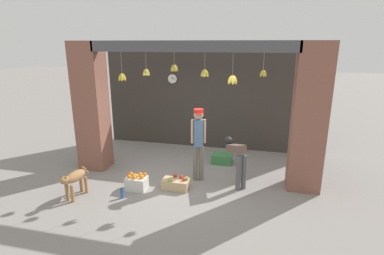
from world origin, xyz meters
name	(u,v)px	position (x,y,z in m)	size (l,w,h in m)	color
ground_plane	(188,181)	(0.00, 0.00, 0.00)	(60.00, 60.00, 0.00)	gray
shop_back_wall	(209,96)	(0.00, 2.57, 1.61)	(6.48, 0.12, 3.22)	#38332D
shop_pillar_left	(92,107)	(-2.59, 0.30, 1.61)	(0.70, 0.60, 3.22)	brown
shop_pillar_right	(309,119)	(2.59, 0.30, 1.61)	(0.70, 0.60, 3.22)	brown
storefront_awning	(189,48)	(-0.01, 0.12, 3.06)	(4.58, 0.31, 0.91)	#4C4C51
dog	(75,179)	(-2.13, -1.30, 0.43)	(0.29, 0.81, 0.63)	#9E7042
shopkeeper	(198,139)	(0.21, 0.13, 1.04)	(0.33, 0.30, 1.74)	#6B665B
worker_stooping	(237,157)	(1.11, 0.08, 0.69)	(0.57, 0.72, 1.04)	#56565B
fruit_crate_oranges	(137,182)	(-1.02, -0.66, 0.17)	(0.45, 0.33, 0.37)	silver
fruit_crate_apples	(176,183)	(-0.18, -0.42, 0.12)	(0.59, 0.33, 0.30)	tan
produce_box_green	(222,159)	(0.62, 1.31, 0.13)	(0.54, 0.42, 0.25)	#387A42
water_bottle	(122,193)	(-1.17, -1.10, 0.10)	(0.08, 0.08, 0.22)	#2D60AD
wall_clock	(172,79)	(-1.12, 2.49, 2.11)	(0.30, 0.03, 0.30)	black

